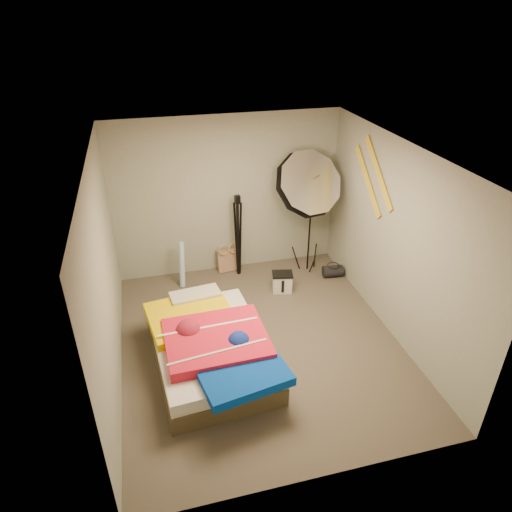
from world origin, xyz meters
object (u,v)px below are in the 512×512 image
object	(u,v)px
photo_umbrella	(307,185)
bed	(211,347)
camera_case	(282,283)
duffel_bag	(333,271)
camera_tripod	(238,231)
wrapping_roll	(182,265)
tote_bag	(228,260)

from	to	relation	value
photo_umbrella	bed	bearing A→B (deg)	-135.96
camera_case	duffel_bag	world-z (taller)	camera_case
camera_tripod	wrapping_roll	bearing A→B (deg)	-173.32
duffel_bag	photo_umbrella	world-z (taller)	photo_umbrella
duffel_bag	camera_tripod	size ratio (longest dim) A/B	0.23
tote_bag	duffel_bag	bearing A→B (deg)	-28.46
camera_case	camera_tripod	bearing A→B (deg)	141.04
camera_tripod	camera_case	bearing A→B (deg)	-51.24
tote_bag	bed	size ratio (longest dim) A/B	0.18
wrapping_roll	photo_umbrella	world-z (taller)	photo_umbrella
duffel_bag	photo_umbrella	distance (m)	1.52
tote_bag	photo_umbrella	xyz separation A→B (m)	(1.12, -0.44, 1.35)
duffel_bag	bed	distance (m)	2.70
bed	wrapping_roll	bearing A→B (deg)	93.90
tote_bag	duffel_bag	world-z (taller)	tote_bag
duffel_bag	photo_umbrella	size ratio (longest dim) A/B	0.15
bed	photo_umbrella	bearing A→B (deg)	44.04
camera_case	camera_tripod	world-z (taller)	camera_tripod
bed	photo_umbrella	world-z (taller)	photo_umbrella
bed	duffel_bag	bearing A→B (deg)	34.43
wrapping_roll	camera_case	bearing A→B (deg)	-20.98
wrapping_roll	bed	xyz separation A→B (m)	(0.13, -1.88, -0.09)
wrapping_roll	camera_tripod	world-z (taller)	camera_tripod
camera_tripod	photo_umbrella	bearing A→B (deg)	-16.20
camera_tripod	duffel_bag	bearing A→B (deg)	-17.83
duffel_bag	bed	world-z (taller)	bed
camera_case	photo_umbrella	distance (m)	1.51
photo_umbrella	duffel_bag	bearing A→B (deg)	-21.17
duffel_bag	bed	size ratio (longest dim) A/B	0.15
duffel_bag	camera_tripod	distance (m)	1.66
tote_bag	photo_umbrella	world-z (taller)	photo_umbrella
tote_bag	wrapping_roll	world-z (taller)	wrapping_roll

